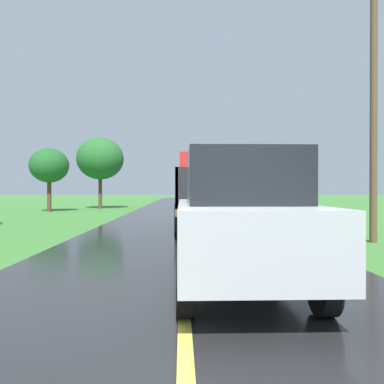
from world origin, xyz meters
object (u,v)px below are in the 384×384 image
banana_truck_far (194,190)px  roadside_tree_near_left (49,166)px  following_car (238,219)px  utility_pole_roadside (374,98)px  roadside_tree_far_left (100,159)px  banana_truck_near (208,190)px

banana_truck_far → roadside_tree_near_left: 10.70m
roadside_tree_near_left → banana_truck_far: bearing=20.1°
roadside_tree_near_left → following_car: bearing=-64.0°
utility_pole_roadside → banana_truck_far: bearing=103.3°
banana_truck_far → following_car: banana_truck_far is taller
roadside_tree_near_left → roadside_tree_far_left: 4.76m
banana_truck_far → following_car: 23.66m
following_car → banana_truck_near: bearing=88.8°
utility_pole_roadside → following_car: bearing=-132.8°
banana_truck_near → roadside_tree_near_left: (-9.94, 11.92, 1.63)m
roadside_tree_far_left → banana_truck_near: bearing=-65.1°
banana_truck_far → roadside_tree_near_left: (-9.92, -3.64, 1.64)m
banana_truck_far → utility_pole_roadside: 19.40m
utility_pole_roadside → roadside_tree_near_left: size_ratio=1.75×
utility_pole_roadside → roadside_tree_far_left: 22.34m
banana_truck_near → banana_truck_far: (-0.01, 15.56, -0.00)m
roadside_tree_far_left → following_car: size_ratio=1.36×
banana_truck_near → roadside_tree_far_left: 17.64m
banana_truck_far → roadside_tree_near_left: roadside_tree_near_left is taller
banana_truck_far → roadside_tree_near_left: size_ratio=1.35×
roadside_tree_near_left → following_car: 22.37m
banana_truck_far → roadside_tree_far_left: (-7.34, 0.28, 2.44)m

